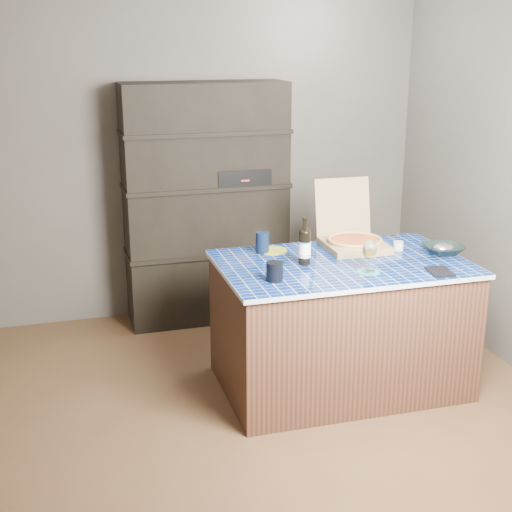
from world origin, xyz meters
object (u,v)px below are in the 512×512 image
object	(u,v)px
pizza_box	(353,239)
wine_glass	(370,250)
mead_bottle	(305,246)
kitchen_island	(340,324)
bowl	(443,249)
dvd_case	(440,272)

from	to	relation	value
pizza_box	wine_glass	size ratio (longest dim) A/B	2.52
pizza_box	mead_bottle	bearing A→B (deg)	-149.52
kitchen_island	wine_glass	xyz separation A→B (m)	(0.06, -0.23, 0.54)
pizza_box	bowl	xyz separation A→B (m)	(0.48, -0.28, -0.03)
mead_bottle	dvd_case	bearing A→B (deg)	-28.44
dvd_case	bowl	bearing A→B (deg)	64.63
pizza_box	bowl	world-z (taller)	pizza_box
pizza_box	wine_glass	distance (m)	0.50
pizza_box	wine_glass	bearing A→B (deg)	-101.81
pizza_box	kitchen_island	bearing A→B (deg)	-123.86
kitchen_island	dvd_case	size ratio (longest dim) A/B	8.57
wine_glass	dvd_case	distance (m)	0.43
wine_glass	bowl	distance (m)	0.64
wine_glass	dvd_case	xyz separation A→B (m)	(0.39, -0.12, -0.13)
mead_bottle	bowl	xyz separation A→B (m)	(0.90, -0.05, -0.08)
kitchen_island	dvd_case	xyz separation A→B (m)	(0.45, -0.35, 0.41)
wine_glass	mead_bottle	bearing A→B (deg)	140.33
kitchen_island	wine_glass	distance (m)	0.59
bowl	mead_bottle	bearing A→B (deg)	176.71
mead_bottle	bowl	bearing A→B (deg)	-3.29
mead_bottle	bowl	world-z (taller)	mead_bottle
wine_glass	dvd_case	bearing A→B (deg)	-17.68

